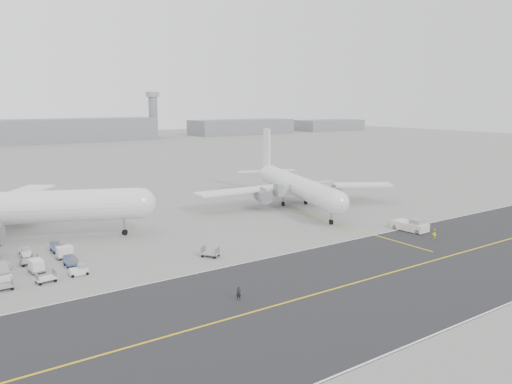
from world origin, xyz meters
TOP-DOWN VIEW (x-y plane):
  - ground at (0.00, 0.00)m, footprint 700.00×700.00m
  - taxiway at (5.02, -17.98)m, footprint 220.00×59.00m
  - horizon_buildings at (30.00, 260.00)m, footprint 520.00×28.00m
  - control_tower at (100.00, 265.00)m, footprint 7.00×7.00m
  - airliner_b at (34.87, 27.47)m, footprint 47.45×48.41m
  - pushback_tug at (38.23, -3.97)m, footprint 3.61×8.71m
  - jet_bridge at (36.26, 25.32)m, footprint 15.71×6.18m
  - gse_cluster at (-26.30, 13.62)m, footprint 18.16×22.12m
  - stray_dolly at (-1.76, 3.54)m, footprint 3.02×3.25m
  - ground_crew_a at (-7.49, -13.91)m, footprint 0.75×0.64m
  - ground_crew_b at (36.55, -10.37)m, footprint 1.09×0.94m

SIDE VIEW (x-z plane):
  - ground at x=0.00m, z-range 0.00..0.00m
  - horizon_buildings at x=30.00m, z-range -14.00..14.00m
  - gse_cluster at x=-26.30m, z-range -1.02..1.02m
  - stray_dolly at x=-1.76m, z-range -0.85..0.85m
  - taxiway at x=5.02m, z-range -0.01..0.03m
  - ground_crew_a at x=-7.49m, z-range 0.00..1.73m
  - ground_crew_b at x=36.55m, z-range 0.00..1.95m
  - pushback_tug at x=38.23m, z-range -0.22..2.25m
  - jet_bridge at x=36.26m, z-range 1.16..7.02m
  - airliner_b at x=34.87m, z-range -3.64..13.58m
  - control_tower at x=100.00m, z-range 0.63..31.88m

